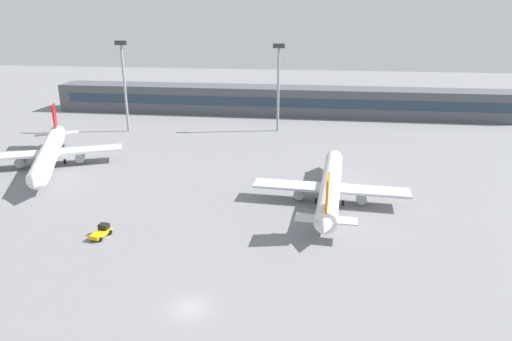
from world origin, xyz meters
name	(u,v)px	position (x,y,z in m)	size (l,w,h in m)	color
ground_plane	(247,185)	(0.00, 40.00, 0.00)	(400.00, 400.00, 0.00)	gray
terminal_building	(280,101)	(0.00, 107.98, 4.50)	(149.25, 12.13, 9.00)	#4C5156
airplane_near	(331,184)	(15.91, 34.46, 2.92)	(27.09, 38.84, 9.59)	white
airplane_mid	(49,153)	(-43.58, 44.38, 3.28)	(29.32, 40.63, 10.74)	white
baggage_tug_yellow	(102,232)	(-17.81, 15.21, 0.80)	(2.31, 3.80, 1.75)	#F2B20C
floodlight_tower_west	(278,81)	(1.65, 84.79, 14.02)	(3.20, 0.80, 24.06)	gray
floodlight_tower_east	(124,80)	(-40.24, 78.24, 14.44)	(3.20, 0.80, 24.87)	gray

